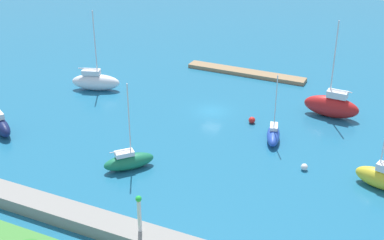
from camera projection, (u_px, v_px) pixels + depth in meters
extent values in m
plane|color=#1E668C|center=(212.00, 111.00, 73.03)|extent=(160.00, 160.00, 0.00)
cube|color=#997A56|center=(246.00, 73.00, 85.84)|extent=(19.73, 2.39, 0.59)
cube|color=gray|center=(92.00, 222.00, 49.32)|extent=(68.15, 2.75, 1.33)
cylinder|color=silver|center=(139.00, 216.00, 46.31)|extent=(0.36, 0.36, 3.20)
sphere|color=green|center=(138.00, 199.00, 45.50)|extent=(0.56, 0.56, 0.56)
ellipsoid|color=yellow|center=(380.00, 179.00, 55.33)|extent=(5.75, 3.20, 2.14)
ellipsoid|color=#141E4C|center=(1.00, 126.00, 66.46)|extent=(5.55, 4.16, 2.10)
ellipsoid|color=#19724C|center=(129.00, 162.00, 58.85)|extent=(5.30, 5.59, 1.78)
cube|color=silver|center=(124.00, 153.00, 58.19)|extent=(2.25, 2.32, 0.52)
cylinder|color=silver|center=(129.00, 120.00, 56.71)|extent=(0.14, 0.14, 8.49)
cylinder|color=silver|center=(120.00, 151.00, 57.85)|extent=(1.69, 1.87, 0.11)
ellipsoid|color=red|center=(331.00, 107.00, 70.89)|extent=(7.47, 2.61, 2.93)
cube|color=silver|center=(337.00, 94.00, 69.81)|extent=(2.71, 1.50, 0.91)
cylinder|color=silver|center=(334.00, 60.00, 68.15)|extent=(0.18, 0.18, 10.34)
cylinder|color=silver|center=(341.00, 91.00, 69.36)|extent=(2.84, 0.25, 0.14)
ellipsoid|color=white|center=(96.00, 82.00, 79.48)|extent=(7.72, 4.54, 2.50)
cube|color=silver|center=(91.00, 72.00, 78.84)|extent=(2.95, 2.17, 0.73)
cylinder|color=silver|center=(95.00, 43.00, 76.77)|extent=(0.18, 0.18, 9.73)
cylinder|color=silver|center=(88.00, 69.00, 78.67)|extent=(2.81, 1.05, 0.14)
ellipsoid|color=#2347B2|center=(273.00, 135.00, 64.89)|extent=(2.91, 5.50, 1.54)
cube|color=silver|center=(274.00, 127.00, 64.84)|extent=(1.41, 2.08, 0.42)
cylinder|color=silver|center=(276.00, 104.00, 62.74)|extent=(0.13, 0.13, 7.25)
cylinder|color=silver|center=(274.00, 122.00, 65.10)|extent=(0.71, 2.26, 0.10)
sphere|color=white|center=(304.00, 167.00, 58.76)|extent=(0.79, 0.79, 0.79)
sphere|color=red|center=(252.00, 120.00, 69.47)|extent=(0.89, 0.89, 0.89)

